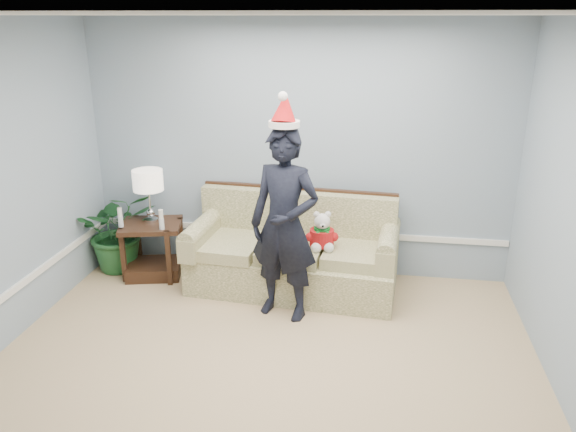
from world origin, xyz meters
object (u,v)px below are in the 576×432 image
(houseplant, at_px, (119,230))
(man, at_px, (285,225))
(side_table, at_px, (154,255))
(table_lamp, at_px, (148,182))
(teddy_bear, at_px, (322,235))
(sofa, at_px, (294,255))

(houseplant, height_order, man, man)
(side_table, relative_size, man, 0.40)
(table_lamp, distance_m, houseplant, 0.72)
(houseplant, bearing_deg, side_table, -14.45)
(side_table, relative_size, teddy_bear, 1.86)
(table_lamp, bearing_deg, teddy_bear, -7.52)
(side_table, xyz_separation_m, table_lamp, (-0.02, 0.06, 0.80))
(side_table, distance_m, table_lamp, 0.81)
(side_table, height_order, teddy_bear, teddy_bear)
(table_lamp, xyz_separation_m, man, (1.57, -0.67, -0.14))
(sofa, distance_m, man, 0.81)
(teddy_bear, bearing_deg, table_lamp, 162.04)
(side_table, xyz_separation_m, man, (1.55, -0.61, 0.67))
(sofa, xyz_separation_m, man, (0.00, -0.59, 0.56))
(houseplant, xyz_separation_m, teddy_bear, (2.29, -0.30, 0.20))
(houseplant, bearing_deg, man, -19.98)
(teddy_bear, bearing_deg, side_table, 163.89)
(sofa, distance_m, houseplant, 1.99)
(table_lamp, relative_size, man, 0.31)
(side_table, distance_m, teddy_bear, 1.91)
(side_table, xyz_separation_m, teddy_bear, (1.85, -0.18, 0.42))
(man, distance_m, teddy_bear, 0.58)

